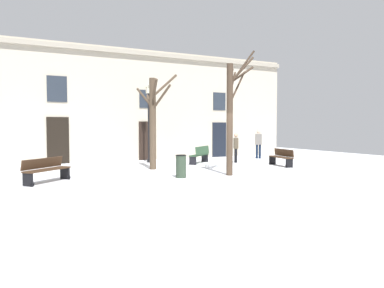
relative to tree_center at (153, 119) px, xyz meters
name	(u,v)px	position (x,y,z in m)	size (l,w,h in m)	color
ground_plane	(209,177)	(1.16, -3.25, -2.32)	(30.89, 30.89, 0.00)	white
building_facade	(145,104)	(1.15, 4.71, 0.97)	(19.31, 0.60, 6.47)	#BCB29E
tree_center	(153,119)	(0.00, 0.00, 0.00)	(1.87, 2.25, 4.42)	#4C3D2D
tree_near_facade	(231,112)	(2.19, -3.20, 0.23)	(1.46, 1.72, 4.95)	#423326
streetlamp	(149,116)	(0.82, 3.09, 0.24)	(0.30, 0.30, 4.22)	black
litter_bin	(181,166)	(0.07, -2.98, -1.88)	(0.43, 0.43, 0.89)	#2D3D2D
bench_near_center_tree	(46,170)	(-4.68, -1.99, -1.86)	(1.69, 1.61, 0.87)	#3D2819
bench_far_corner	(281,157)	(6.24, -1.47, -1.87)	(0.65, 1.71, 0.85)	#3D2819
bench_near_lamp	(200,155)	(3.11, 1.37, -1.84)	(1.63, 1.46, 0.93)	#2D4C33
person_near_bench	(236,147)	(5.11, 0.98, -1.45)	(0.36, 0.44, 1.59)	black
person_crossing_plaza	(258,142)	(7.71, 2.44, -1.32)	(0.44, 0.37, 1.79)	black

